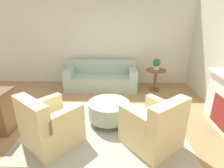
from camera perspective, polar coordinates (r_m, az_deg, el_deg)
The scene contains 9 objects.
ground_plane at distance 3.69m, azimuth -2.69°, elevation -14.03°, with size 16.00×16.00×0.00m, color #AD7F51.
wall_back at distance 5.84m, azimuth -0.79°, elevation 13.76°, with size 9.43×0.12×2.80m.
rug at distance 3.68m, azimuth -2.69°, elevation -13.97°, with size 3.11×2.13×0.01m.
couch at distance 5.53m, azimuth -3.47°, elevation 1.77°, with size 2.18×0.87×0.86m.
armchair_left at distance 3.26m, azimuth -19.73°, elevation -12.70°, with size 1.14×1.14×0.93m.
armchair_right at distance 3.12m, azimuth 13.51°, elevation -13.70°, with size 1.14×1.14×0.93m.
ottoman_table at distance 3.69m, azimuth -1.03°, elevation -8.38°, with size 0.86×0.86×0.47m.
side_table at distance 5.47m, azimuth 14.01°, elevation 2.52°, with size 0.59×0.59×0.66m.
potted_plant_on_side_table at distance 5.37m, azimuth 14.36°, elevation 6.40°, with size 0.23×0.23×0.33m.
Camera 1 is at (0.27, -3.02, 2.09)m, focal length 28.00 mm.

